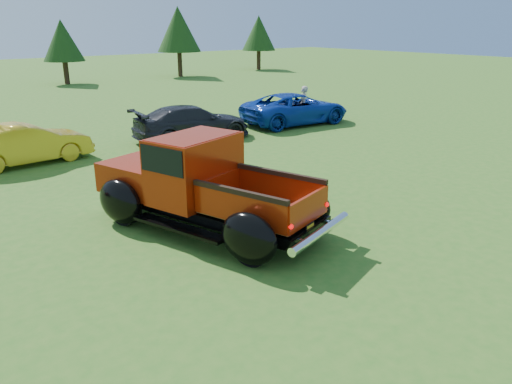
# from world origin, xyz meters

# --- Properties ---
(ground) EXTENTS (120.00, 120.00, 0.00)m
(ground) POSITION_xyz_m (0.00, 0.00, 0.00)
(ground) COLOR #2E611B
(ground) RESTS_ON ground
(tree_mid_right) EXTENTS (2.82, 2.82, 4.40)m
(tree_mid_right) POSITION_xyz_m (6.00, 30.00, 2.97)
(tree_mid_right) COLOR #332114
(tree_mid_right) RESTS_ON ground
(tree_east) EXTENTS (3.46, 3.46, 5.40)m
(tree_east) POSITION_xyz_m (15.00, 29.50, 3.66)
(tree_east) COLOR #332114
(tree_east) RESTS_ON ground
(tree_far_east) EXTENTS (3.07, 3.07, 4.80)m
(tree_far_east) POSITION_xyz_m (24.00, 30.50, 3.25)
(tree_far_east) COLOR #332114
(tree_far_east) RESTS_ON ground
(pickup_truck) EXTENTS (3.66, 5.61, 1.96)m
(pickup_truck) POSITION_xyz_m (-0.82, 1.96, 0.93)
(pickup_truck) COLOR black
(pickup_truck) RESTS_ON ground
(show_car_yellow) EXTENTS (3.88, 1.57, 1.25)m
(show_car_yellow) POSITION_xyz_m (-2.28, 9.39, 0.63)
(show_car_yellow) COLOR gold
(show_car_yellow) RESTS_ON ground
(show_car_grey) EXTENTS (4.58, 2.31, 1.28)m
(show_car_grey) POSITION_xyz_m (3.50, 9.10, 0.64)
(show_car_grey) COLOR black
(show_car_grey) RESTS_ON ground
(show_car_blue) EXTENTS (4.97, 2.67, 1.33)m
(show_car_blue) POSITION_xyz_m (8.57, 8.92, 0.66)
(show_car_blue) COLOR #0E329A
(show_car_blue) RESTS_ON ground
(spectator) EXTENTS (0.69, 0.63, 1.59)m
(spectator) POSITION_xyz_m (8.98, 8.88, 0.80)
(spectator) COLOR #ABA194
(spectator) RESTS_ON ground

